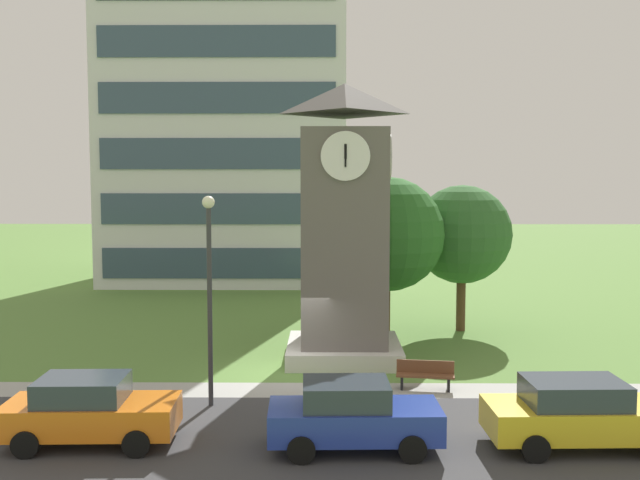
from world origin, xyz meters
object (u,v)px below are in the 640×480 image
Objects in this scene: park_bench at (425,375)px; tree_streetside at (387,234)px; parked_car_blue at (352,415)px; parked_car_yellow at (581,413)px; clock_tower at (344,238)px; parked_car_orange at (89,410)px; tree_near_tower at (462,235)px; street_lamp at (209,277)px.

tree_streetside is (-0.65, 6.91, 3.87)m from park_bench.
parked_car_blue is 0.89× the size of parked_car_yellow.
parked_car_orange is (-6.51, -8.64, -3.56)m from clock_tower.
tree_streetside is 12.89m from parked_car_yellow.
clock_tower reaches higher than park_bench.
parked_car_yellow is at bearing -72.24° from tree_streetside.
tree_near_tower is at bearing 43.89° from clock_tower.
park_bench is at bearing -84.61° from tree_streetside.
clock_tower is 11.39m from parked_car_orange.
tree_near_tower is (2.71, 8.81, 3.71)m from park_bench.
clock_tower is at bearing 54.23° from street_lamp.
clock_tower is 6.86m from street_lamp.
tree_streetside is 1.58× the size of parked_car_blue.
parked_car_orange is at bearing -129.10° from street_lamp.
parked_car_yellow is at bearing -57.43° from clock_tower.
parked_car_yellow is at bearing -88.23° from tree_near_tower.
tree_near_tower is (5.17, 4.97, -0.25)m from clock_tower.
street_lamp is at bearing -123.93° from tree_streetside.
street_lamp is at bearing 139.58° from parked_car_blue.
parked_car_orange is (-11.68, -13.61, -3.31)m from tree_near_tower.
parked_car_blue is (-5.17, -13.91, -3.31)m from tree_near_tower.
clock_tower is 5.37× the size of park_bench.
park_bench is 7.95m from tree_streetside.
parked_car_blue is (-0.00, -8.94, -3.56)m from clock_tower.
street_lamp is 1.43× the size of parked_car_orange.
park_bench is 7.44m from street_lamp.
tree_near_tower is at bearing 29.41° from tree_streetside.
parked_car_orange is 6.51m from parked_car_blue.
parked_car_yellow is at bearing -57.45° from park_bench.
park_bench is 10.18m from parked_car_orange.
clock_tower reaches higher than tree_streetside.
parked_car_orange and parked_car_yellow have the same top height.
street_lamp is at bearing -125.77° from clock_tower.
parked_car_blue is (-2.46, -5.10, 0.40)m from park_bench.
parked_car_yellow is at bearing -18.52° from street_lamp.
clock_tower reaches higher than tree_near_tower.
street_lamp is 10.51m from parked_car_yellow.
clock_tower is 7.17m from tree_near_tower.
street_lamp reaches higher than parked_car_orange.
street_lamp reaches higher than park_bench.
street_lamp reaches higher than parked_car_yellow.
parked_car_blue is (6.51, -0.30, -0.00)m from parked_car_orange.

